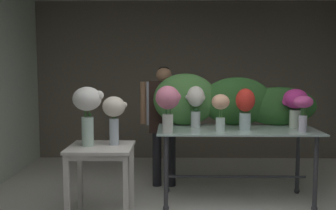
{
  "coord_description": "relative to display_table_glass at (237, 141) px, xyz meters",
  "views": [
    {
      "loc": [
        -0.29,
        -2.95,
        1.59
      ],
      "look_at": [
        -0.35,
        1.34,
        1.17
      ],
      "focal_mm": 41.76,
      "sensor_mm": 36.0,
      "label": 1
    }
  ],
  "objects": [
    {
      "name": "foliage_backdrop",
      "position": [
        -0.05,
        0.29,
        0.43
      ],
      "size": [
        2.01,
        0.29,
        0.64
      ],
      "color": "#477F3D",
      "rests_on": "display_table_glass"
    },
    {
      "name": "vase_peach_peonies",
      "position": [
        -0.21,
        -0.17,
        0.41
      ],
      "size": [
        0.2,
        0.2,
        0.42
      ],
      "color": "silver",
      "rests_on": "display_table_glass"
    },
    {
      "name": "side_table_white",
      "position": [
        -1.49,
        -0.53,
        -0.06
      ],
      "size": [
        0.66,
        0.63,
        0.77
      ],
      "color": "silver",
      "rests_on": "ground"
    },
    {
      "name": "wall_back",
      "position": [
        -0.45,
        2.26,
        0.62
      ],
      "size": [
        5.38,
        0.12,
        2.69
      ],
      "primitive_type": "cube",
      "color": "#706656",
      "rests_on": "ground"
    },
    {
      "name": "vase_ivory_freesia",
      "position": [
        -0.47,
        0.1,
        0.45
      ],
      "size": [
        0.24,
        0.21,
        0.49
      ],
      "color": "silver",
      "rests_on": "display_table_glass"
    },
    {
      "name": "vase_rosy_hydrangea",
      "position": [
        -0.8,
        -0.3,
        0.48
      ],
      "size": [
        0.28,
        0.26,
        0.52
      ],
      "color": "silver",
      "rests_on": "display_table_glass"
    },
    {
      "name": "display_table_glass",
      "position": [
        0.0,
        0.0,
        0.0
      ],
      "size": [
        1.84,
        0.81,
        0.87
      ],
      "color": "silver",
      "rests_on": "ground"
    },
    {
      "name": "vase_white_roses_tall",
      "position": [
        -1.62,
        -0.53,
        0.46
      ],
      "size": [
        0.32,
        0.29,
        0.61
      ],
      "color": "silver",
      "rests_on": "side_table_white"
    },
    {
      "name": "vase_magenta_dahlias",
      "position": [
        0.7,
        0.1,
        0.44
      ],
      "size": [
        0.29,
        0.29,
        0.46
      ],
      "color": "silver",
      "rests_on": "display_table_glass"
    },
    {
      "name": "vase_cream_lisianthus_tall",
      "position": [
        -1.36,
        -0.47,
        0.38
      ],
      "size": [
        0.26,
        0.24,
        0.51
      ],
      "color": "silver",
      "rests_on": "side_table_white"
    },
    {
      "name": "florist",
      "position": [
        -0.86,
        0.59,
        0.26
      ],
      "size": [
        0.62,
        0.24,
        1.59
      ],
      "color": "#232328",
      "rests_on": "ground"
    },
    {
      "name": "ground_plane",
      "position": [
        -0.45,
        0.36,
        -0.72
      ],
      "size": [
        8.38,
        8.38,
        0.0
      ],
      "primitive_type": "plane",
      "color": "silver"
    },
    {
      "name": "vase_scarlet_stock",
      "position": [
        0.08,
        -0.08,
        0.42
      ],
      "size": [
        0.22,
        0.22,
        0.47
      ],
      "color": "silver",
      "rests_on": "display_table_glass"
    },
    {
      "name": "vase_fuchsia_snapdragons",
      "position": [
        0.69,
        -0.2,
        0.41
      ],
      "size": [
        0.21,
        0.21,
        0.4
      ],
      "color": "silver",
      "rests_on": "display_table_glass"
    }
  ]
}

